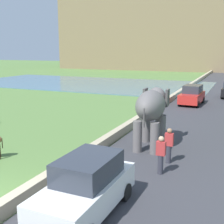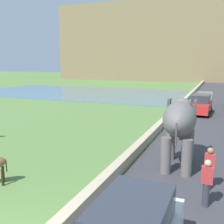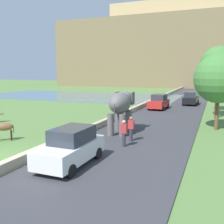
{
  "view_description": "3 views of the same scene",
  "coord_description": "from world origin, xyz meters",
  "px_view_note": "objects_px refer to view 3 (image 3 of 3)",
  "views": [
    {
      "loc": [
        7.48,
        -6.5,
        4.95
      ],
      "look_at": [
        0.25,
        10.1,
        1.16
      ],
      "focal_mm": 47.92,
      "sensor_mm": 36.0,
      "label": 1
    },
    {
      "loc": [
        4.96,
        -3.87,
        4.61
      ],
      "look_at": [
        -1.3,
        11.53,
        1.54
      ],
      "focal_mm": 42.8,
      "sensor_mm": 36.0,
      "label": 2
    },
    {
      "loc": [
        9.61,
        -9.5,
        4.37
      ],
      "look_at": [
        1.73,
        10.36,
        1.11
      ],
      "focal_mm": 42.02,
      "sensor_mm": 36.0,
      "label": 3
    }
  ],
  "objects_px": {
    "elephant": "(121,105)",
    "person_trailing": "(124,133)",
    "car_black": "(191,98)",
    "car_red": "(159,102)",
    "car_white": "(71,147)",
    "cow_brown": "(4,128)",
    "person_beside_elephant": "(131,128)"
  },
  "relations": [
    {
      "from": "person_trailing",
      "to": "car_red",
      "type": "distance_m",
      "value": 16.58
    },
    {
      "from": "person_beside_elephant",
      "to": "car_red",
      "type": "bearing_deg",
      "value": 95.12
    },
    {
      "from": "elephant",
      "to": "car_black",
      "type": "xyz_separation_m",
      "value": [
        3.16,
        18.87,
        -1.14
      ]
    },
    {
      "from": "elephant",
      "to": "car_white",
      "type": "relative_size",
      "value": 0.87
    },
    {
      "from": "car_white",
      "to": "person_trailing",
      "type": "bearing_deg",
      "value": 70.13
    },
    {
      "from": "person_beside_elephant",
      "to": "car_black",
      "type": "bearing_deg",
      "value": 85.11
    },
    {
      "from": "car_black",
      "to": "cow_brown",
      "type": "relative_size",
      "value": 3.18
    },
    {
      "from": "elephant",
      "to": "cow_brown",
      "type": "xyz_separation_m",
      "value": [
        -6.31,
        -4.66,
        -1.2
      ]
    },
    {
      "from": "person_trailing",
      "to": "car_black",
      "type": "distance_m",
      "value": 22.22
    },
    {
      "from": "car_white",
      "to": "car_red",
      "type": "height_order",
      "value": "same"
    },
    {
      "from": "elephant",
      "to": "person_trailing",
      "type": "relative_size",
      "value": 2.15
    },
    {
      "from": "elephant",
      "to": "car_white",
      "type": "bearing_deg",
      "value": -89.88
    },
    {
      "from": "elephant",
      "to": "car_white",
      "type": "xyz_separation_m",
      "value": [
        0.01,
        -6.99,
        -1.14
      ]
    },
    {
      "from": "elephant",
      "to": "cow_brown",
      "type": "height_order",
      "value": "elephant"
    },
    {
      "from": "car_black",
      "to": "car_white",
      "type": "relative_size",
      "value": 1.01
    },
    {
      "from": "car_black",
      "to": "car_red",
      "type": "bearing_deg",
      "value": -119.25
    },
    {
      "from": "elephant",
      "to": "car_red",
      "type": "distance_m",
      "value": 13.3
    },
    {
      "from": "cow_brown",
      "to": "elephant",
      "type": "bearing_deg",
      "value": 36.4
    },
    {
      "from": "person_beside_elephant",
      "to": "cow_brown",
      "type": "relative_size",
      "value": 1.28
    },
    {
      "from": "car_red",
      "to": "cow_brown",
      "type": "distance_m",
      "value": 18.99
    },
    {
      "from": "car_red",
      "to": "car_black",
      "type": "bearing_deg",
      "value": 60.75
    },
    {
      "from": "car_red",
      "to": "cow_brown",
      "type": "bearing_deg",
      "value": -109.47
    },
    {
      "from": "car_black",
      "to": "cow_brown",
      "type": "bearing_deg",
      "value": -111.94
    },
    {
      "from": "car_black",
      "to": "car_red",
      "type": "distance_m",
      "value": 6.44
    },
    {
      "from": "car_white",
      "to": "car_red",
      "type": "xyz_separation_m",
      "value": [
        0.0,
        20.24,
        0.0
      ]
    },
    {
      "from": "cow_brown",
      "to": "car_white",
      "type": "bearing_deg",
      "value": -20.23
    },
    {
      "from": "cow_brown",
      "to": "car_black",
      "type": "bearing_deg",
      "value": 68.06
    },
    {
      "from": "car_white",
      "to": "cow_brown",
      "type": "height_order",
      "value": "car_white"
    },
    {
      "from": "elephant",
      "to": "person_trailing",
      "type": "xyz_separation_m",
      "value": [
        1.36,
        -3.28,
        -1.16
      ]
    },
    {
      "from": "person_trailing",
      "to": "person_beside_elephant",
      "type": "bearing_deg",
      "value": 88.95
    },
    {
      "from": "person_trailing",
      "to": "cow_brown",
      "type": "height_order",
      "value": "person_trailing"
    },
    {
      "from": "car_black",
      "to": "car_red",
      "type": "xyz_separation_m",
      "value": [
        -3.15,
        -5.62,
        0.0
      ]
    }
  ]
}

